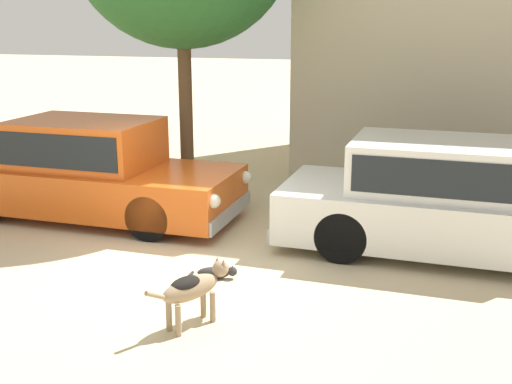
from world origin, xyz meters
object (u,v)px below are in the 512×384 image
stray_dog_spotted (193,287)px  parked_sedan_second (452,198)px  parked_sedan_nearest (88,169)px  stray_cat (216,273)px

stray_dog_spotted → parked_sedan_second: bearing=-10.5°
parked_sedan_nearest → stray_cat: (2.73, -1.79, -0.66)m
stray_cat → parked_sedan_second: bearing=18.8°
stray_dog_spotted → stray_cat: stray_dog_spotted is taller
parked_sedan_nearest → stray_dog_spotted: size_ratio=4.98×
parked_sedan_second → stray_cat: parked_sedan_second is taller
parked_sedan_nearest → parked_sedan_second: bearing=-0.0°
parked_sedan_second → stray_cat: size_ratio=8.15×
parked_sedan_second → stray_cat: (-2.64, -1.73, -0.67)m
stray_cat → stray_dog_spotted: bearing=-94.9°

